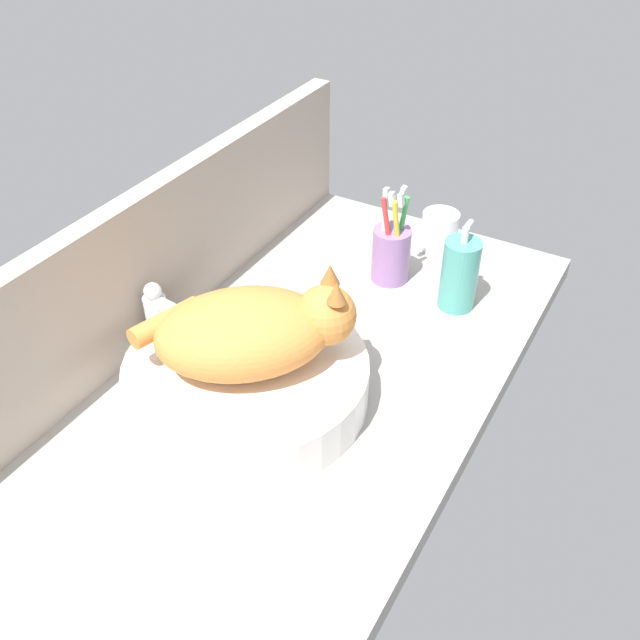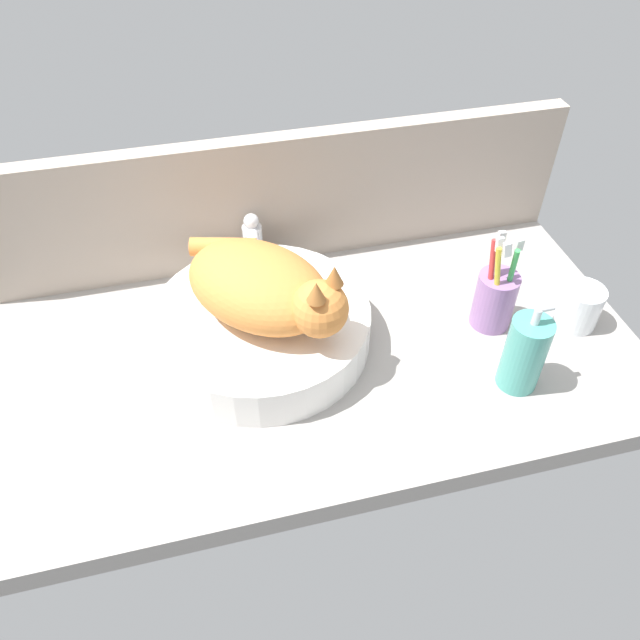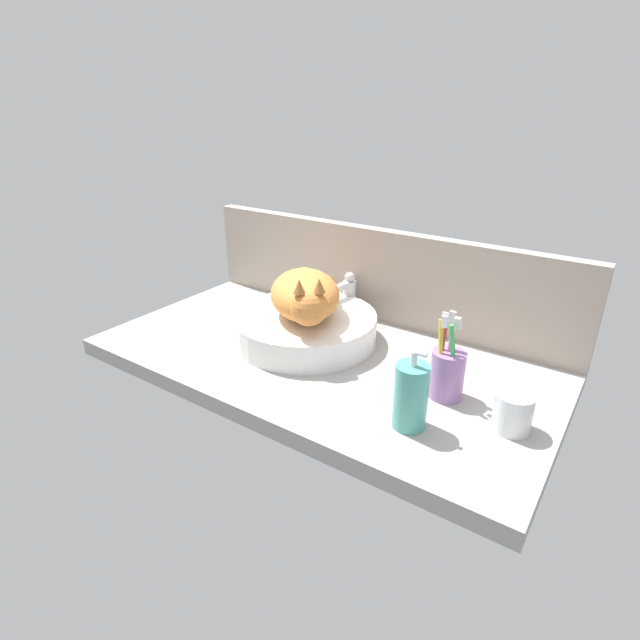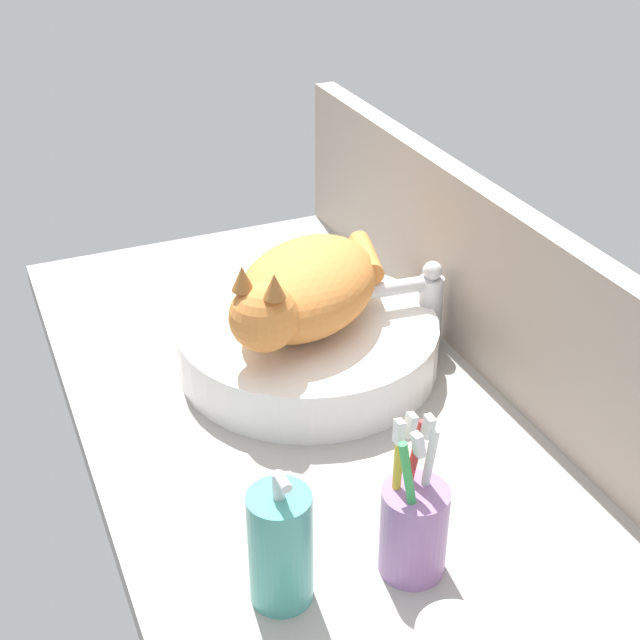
{
  "view_description": "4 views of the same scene",
  "coord_description": "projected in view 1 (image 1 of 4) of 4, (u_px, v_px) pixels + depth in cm",
  "views": [
    {
      "loc": [
        -69.76,
        -44.11,
        75.88
      ],
      "look_at": [
        2.62,
        -2.59,
        10.51
      ],
      "focal_mm": 40.0,
      "sensor_mm": 36.0,
      "label": 1
    },
    {
      "loc": [
        -16.1,
        -70.25,
        76.42
      ],
      "look_at": [
        1.1,
        -0.93,
        7.7
      ],
      "focal_mm": 35.0,
      "sensor_mm": 36.0,
      "label": 2
    },
    {
      "loc": [
        60.55,
        -88.75,
        57.38
      ],
      "look_at": [
        -0.9,
        0.65,
        8.55
      ],
      "focal_mm": 28.0,
      "sensor_mm": 36.0,
      "label": 3
    },
    {
      "loc": [
        89.59,
        -35.91,
        69.77
      ],
      "look_at": [
        -0.15,
        2.56,
        11.85
      ],
      "focal_mm": 50.0,
      "sensor_mm": 36.0,
      "label": 4
    }
  ],
  "objects": [
    {
      "name": "cat",
      "position": [
        253.0,
        330.0,
        1.0
      ],
      "size": [
        29.17,
        30.05,
        14.0
      ],
      "color": "orange",
      "rests_on": "sink_basin"
    },
    {
      "name": "water_glass",
      "position": [
        439.0,
        233.0,
        1.39
      ],
      "size": [
        7.19,
        7.19,
        7.6
      ],
      "color": "white",
      "rests_on": "ground_plane"
    },
    {
      "name": "backsplash_panel",
      "position": [
        153.0,
        262.0,
        1.14
      ],
      "size": [
        110.06,
        3.6,
        25.36
      ],
      "primitive_type": "cube",
      "color": "#AD9E8E",
      "rests_on": "ground_plane"
    },
    {
      "name": "toothbrush_cup",
      "position": [
        391.0,
        252.0,
        1.3
      ],
      "size": [
        6.96,
        6.96,
        18.7
      ],
      "color": "#996BA8",
      "rests_on": "ground_plane"
    },
    {
      "name": "sink_basin",
      "position": [
        247.0,
        380.0,
        1.06
      ],
      "size": [
        36.13,
        36.13,
        7.12
      ],
      "primitive_type": "cylinder",
      "color": "white",
      "rests_on": "ground_plane"
    },
    {
      "name": "soap_dispenser",
      "position": [
        459.0,
        274.0,
        1.22
      ],
      "size": [
        6.38,
        6.38,
        16.33
      ],
      "color": "teal",
      "rests_on": "ground_plane"
    },
    {
      "name": "faucet",
      "position": [
        162.0,
        319.0,
        1.11
      ],
      "size": [
        3.92,
        11.86,
        13.6
      ],
      "color": "silver",
      "rests_on": "ground_plane"
    },
    {
      "name": "ground_plane",
      "position": [
        298.0,
        386.0,
        1.13
      ],
      "size": [
        110.06,
        57.44,
        4.0
      ],
      "primitive_type": "cube",
      "color": "#9E9993"
    }
  ]
}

